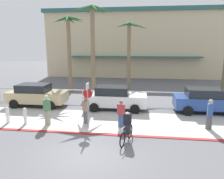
{
  "coord_description": "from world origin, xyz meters",
  "views": [
    {
      "loc": [
        2.15,
        -8.43,
        4.62
      ],
      "look_at": [
        0.28,
        6.0,
        1.64
      ],
      "focal_mm": 35.2,
      "sensor_mm": 36.0,
      "label": 1
    }
  ],
  "objects_px": {
    "pedestrian_2": "(86,111)",
    "bollard_2": "(25,116)",
    "pedestrian_1": "(47,111)",
    "car_white_2": "(115,98)",
    "bollard_1": "(8,115)",
    "palm_tree_1": "(69,34)",
    "pedestrian_0": "(210,116)",
    "palm_tree_2": "(92,31)",
    "pedestrian_3": "(121,115)",
    "car_blue_3": "(206,100)",
    "palm_tree_3": "(129,40)",
    "stop_sign_bike_lane": "(88,99)",
    "car_tan_1": "(36,95)",
    "cyclist_blue_0": "(127,128)"
  },
  "relations": [
    {
      "from": "cyclist_blue_0",
      "to": "pedestrian_3",
      "type": "relative_size",
      "value": 1.13
    },
    {
      "from": "palm_tree_1",
      "to": "pedestrian_3",
      "type": "xyz_separation_m",
      "value": [
        5.8,
        -8.8,
        -4.91
      ]
    },
    {
      "from": "pedestrian_0",
      "to": "pedestrian_1",
      "type": "xyz_separation_m",
      "value": [
        -9.14,
        -0.5,
        0.04
      ]
    },
    {
      "from": "palm_tree_2",
      "to": "car_white_2",
      "type": "xyz_separation_m",
      "value": [
        2.31,
        -3.38,
        -4.85
      ]
    },
    {
      "from": "car_white_2",
      "to": "cyclist_blue_0",
      "type": "xyz_separation_m",
      "value": [
        1.2,
        -5.27,
        -0.18
      ]
    },
    {
      "from": "stop_sign_bike_lane",
      "to": "pedestrian_0",
      "type": "relative_size",
      "value": 1.49
    },
    {
      "from": "bollard_2",
      "to": "car_blue_3",
      "type": "distance_m",
      "value": 11.82
    },
    {
      "from": "bollard_1",
      "to": "car_white_2",
      "type": "height_order",
      "value": "car_white_2"
    },
    {
      "from": "pedestrian_0",
      "to": "pedestrian_3",
      "type": "distance_m",
      "value": 4.87
    },
    {
      "from": "car_white_2",
      "to": "pedestrian_2",
      "type": "distance_m",
      "value": 3.39
    },
    {
      "from": "stop_sign_bike_lane",
      "to": "pedestrian_3",
      "type": "height_order",
      "value": "stop_sign_bike_lane"
    },
    {
      "from": "palm_tree_3",
      "to": "pedestrian_2",
      "type": "distance_m",
      "value": 11.23
    },
    {
      "from": "palm_tree_1",
      "to": "cyclist_blue_0",
      "type": "bearing_deg",
      "value": -59.6
    },
    {
      "from": "stop_sign_bike_lane",
      "to": "bollard_1",
      "type": "bearing_deg",
      "value": 178.52
    },
    {
      "from": "car_blue_3",
      "to": "pedestrian_2",
      "type": "distance_m",
      "value": 8.29
    },
    {
      "from": "pedestrian_1",
      "to": "palm_tree_3",
      "type": "bearing_deg",
      "value": 68.85
    },
    {
      "from": "pedestrian_2",
      "to": "pedestrian_3",
      "type": "height_order",
      "value": "pedestrian_2"
    },
    {
      "from": "stop_sign_bike_lane",
      "to": "car_white_2",
      "type": "distance_m",
      "value": 4.01
    },
    {
      "from": "pedestrian_2",
      "to": "bollard_2",
      "type": "bearing_deg",
      "value": -170.3
    },
    {
      "from": "palm_tree_3",
      "to": "car_blue_3",
      "type": "xyz_separation_m",
      "value": [
        5.69,
        -7.03,
        -4.23
      ]
    },
    {
      "from": "pedestrian_0",
      "to": "stop_sign_bike_lane",
      "type": "bearing_deg",
      "value": -174.75
    },
    {
      "from": "car_tan_1",
      "to": "pedestrian_3",
      "type": "height_order",
      "value": "car_tan_1"
    },
    {
      "from": "pedestrian_3",
      "to": "bollard_2",
      "type": "bearing_deg",
      "value": -177.26
    },
    {
      "from": "pedestrian_1",
      "to": "pedestrian_3",
      "type": "height_order",
      "value": "pedestrian_1"
    },
    {
      "from": "palm_tree_1",
      "to": "pedestrian_0",
      "type": "height_order",
      "value": "palm_tree_1"
    },
    {
      "from": "pedestrian_2",
      "to": "pedestrian_1",
      "type": "bearing_deg",
      "value": -165.35
    },
    {
      "from": "bollard_2",
      "to": "car_blue_3",
      "type": "height_order",
      "value": "car_blue_3"
    },
    {
      "from": "bollard_1",
      "to": "pedestrian_2",
      "type": "relative_size",
      "value": 0.61
    },
    {
      "from": "palm_tree_2",
      "to": "palm_tree_3",
      "type": "xyz_separation_m",
      "value": [
        2.93,
        3.69,
        -0.61
      ]
    },
    {
      "from": "palm_tree_2",
      "to": "pedestrian_3",
      "type": "relative_size",
      "value": 5.03
    },
    {
      "from": "car_blue_3",
      "to": "pedestrian_3",
      "type": "bearing_deg",
      "value": -148.1
    },
    {
      "from": "palm_tree_1",
      "to": "palm_tree_3",
      "type": "relative_size",
      "value": 1.06
    },
    {
      "from": "palm_tree_3",
      "to": "pedestrian_0",
      "type": "relative_size",
      "value": 3.97
    },
    {
      "from": "car_white_2",
      "to": "pedestrian_1",
      "type": "relative_size",
      "value": 2.44
    },
    {
      "from": "bollard_2",
      "to": "car_tan_1",
      "type": "bearing_deg",
      "value": 106.61
    },
    {
      "from": "bollard_2",
      "to": "cyclist_blue_0",
      "type": "height_order",
      "value": "cyclist_blue_0"
    },
    {
      "from": "palm_tree_1",
      "to": "pedestrian_2",
      "type": "xyz_separation_m",
      "value": [
        3.68,
        -8.47,
        -4.86
      ]
    },
    {
      "from": "bollard_2",
      "to": "palm_tree_2",
      "type": "distance_m",
      "value": 9.15
    },
    {
      "from": "pedestrian_0",
      "to": "pedestrian_2",
      "type": "distance_m",
      "value": 6.98
    },
    {
      "from": "palm_tree_3",
      "to": "car_blue_3",
      "type": "distance_m",
      "value": 9.99
    },
    {
      "from": "palm_tree_1",
      "to": "pedestrian_3",
      "type": "distance_m",
      "value": 11.63
    },
    {
      "from": "car_tan_1",
      "to": "pedestrian_3",
      "type": "relative_size",
      "value": 2.81
    },
    {
      "from": "palm_tree_1",
      "to": "car_blue_3",
      "type": "relative_size",
      "value": 1.65
    },
    {
      "from": "car_tan_1",
      "to": "palm_tree_1",
      "type": "bearing_deg",
      "value": 79.18
    },
    {
      "from": "palm_tree_1",
      "to": "cyclist_blue_0",
      "type": "height_order",
      "value": "palm_tree_1"
    },
    {
      "from": "pedestrian_1",
      "to": "pedestrian_2",
      "type": "distance_m",
      "value": 2.23
    },
    {
      "from": "car_white_2",
      "to": "pedestrian_1",
      "type": "xyz_separation_m",
      "value": [
        -3.53,
        -3.66,
        -0.03
      ]
    },
    {
      "from": "palm_tree_1",
      "to": "pedestrian_0",
      "type": "bearing_deg",
      "value": -38.71
    },
    {
      "from": "palm_tree_3",
      "to": "pedestrian_1",
      "type": "height_order",
      "value": "palm_tree_3"
    },
    {
      "from": "pedestrian_2",
      "to": "pedestrian_0",
      "type": "bearing_deg",
      "value": -0.57
    }
  ]
}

